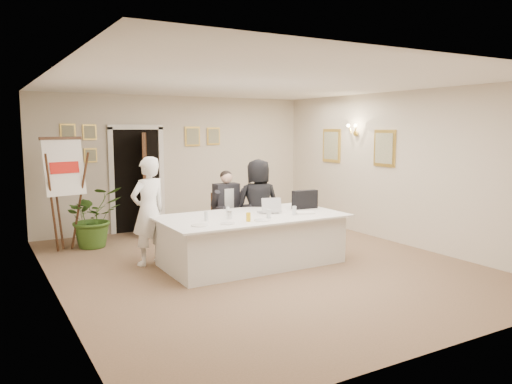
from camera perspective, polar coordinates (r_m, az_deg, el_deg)
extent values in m
plane|color=brown|center=(7.93, 0.40, -8.27)|extent=(7.00, 7.00, 0.00)
cube|color=white|center=(7.67, 0.42, 12.32)|extent=(6.00, 7.00, 0.02)
cube|color=beige|center=(10.83, -8.99, 3.38)|extent=(6.00, 0.10, 2.80)
cube|color=beige|center=(5.00, 21.11, -1.63)|extent=(6.00, 0.10, 2.80)
cube|color=beige|center=(6.69, -22.36, 0.47)|extent=(0.10, 7.00, 2.80)
cube|color=beige|center=(9.54, 16.18, 2.64)|extent=(0.10, 7.00, 2.80)
cube|color=black|center=(10.55, -13.46, 1.25)|extent=(0.92, 0.06, 2.10)
cube|color=white|center=(10.38, -16.17, 1.06)|extent=(0.10, 0.06, 2.20)
cube|color=white|center=(10.68, -10.74, 1.39)|extent=(0.10, 0.06, 2.20)
cube|color=#351F10|center=(10.16, -12.52, 0.94)|extent=(0.33, 0.81, 2.02)
cube|color=silver|center=(7.89, -0.55, -5.54)|extent=(2.70, 1.35, 0.75)
cube|color=silver|center=(7.81, -0.55, -2.79)|extent=(2.88, 1.53, 0.03)
cube|color=white|center=(9.02, -21.24, 2.62)|extent=(0.70, 0.34, 0.95)
imported|color=white|center=(7.94, -12.17, -2.15)|extent=(0.72, 0.58, 1.70)
imported|color=black|center=(8.77, 0.26, -1.41)|extent=(0.87, 0.65, 1.60)
imported|color=#365D1F|center=(9.42, -18.11, -2.72)|extent=(1.13, 1.02, 1.10)
cube|color=black|center=(8.48, 5.60, -0.86)|extent=(0.45, 0.16, 0.31)
cube|color=white|center=(8.00, 5.59, -2.36)|extent=(0.35, 0.29, 0.03)
cylinder|color=white|center=(7.02, -6.44, -3.81)|extent=(0.26, 0.26, 0.01)
cylinder|color=white|center=(7.13, -3.25, -3.61)|extent=(0.26, 0.26, 0.01)
cylinder|color=white|center=(7.37, 0.64, -3.24)|extent=(0.24, 0.24, 0.01)
cylinder|color=silver|center=(7.39, -5.71, -2.75)|extent=(0.06, 0.06, 0.14)
cylinder|color=silver|center=(7.55, 1.45, -2.50)|extent=(0.08, 0.08, 0.14)
cylinder|color=silver|center=(7.86, 4.40, -2.12)|extent=(0.08, 0.08, 0.14)
cylinder|color=silver|center=(7.80, -3.24, -2.19)|extent=(0.06, 0.06, 0.14)
cylinder|color=yellow|center=(7.30, -0.88, -2.88)|extent=(0.07, 0.07, 0.13)
cylinder|color=silver|center=(7.50, -3.07, -2.68)|extent=(0.10, 0.10, 0.11)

